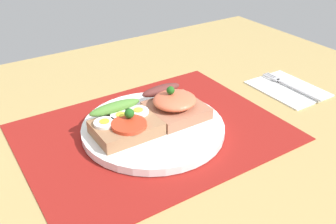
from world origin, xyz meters
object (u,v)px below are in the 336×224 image
plate (153,128)px  napkin (288,88)px  sandwich_salmon (174,104)px  sandwich_egg_tomato (125,124)px  fork (290,85)px

plate → napkin: 32.04cm
sandwich_salmon → napkin: 27.38cm
sandwich_egg_tomato → fork: size_ratio=0.69×
plate → sandwich_egg_tomato: 5.54cm
sandwich_egg_tomato → sandwich_salmon: sandwich_salmon is taller
sandwich_egg_tomato → napkin: size_ratio=0.72×
sandwich_egg_tomato → fork: sandwich_egg_tomato is taller
sandwich_egg_tomato → fork: 37.70cm
sandwich_salmon → plate: bearing=-168.2°
sandwich_salmon → fork: (27.63, -2.12, -2.85)cm
napkin → fork: fork is taller
sandwich_egg_tomato → napkin: sandwich_egg_tomato is taller
plate → sandwich_salmon: sandwich_salmon is taller
plate → fork: 32.56cm
fork → napkin: bearing=-173.6°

